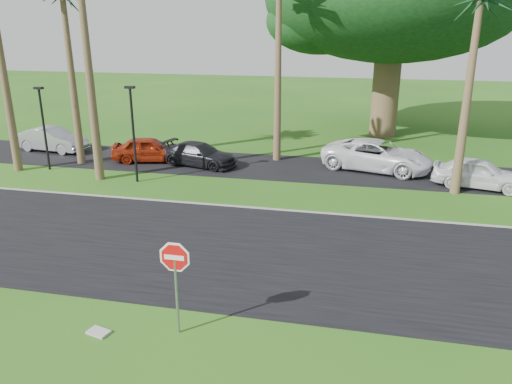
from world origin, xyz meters
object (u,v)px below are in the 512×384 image
object	(u,v)px
car_dark	(199,155)
car_red	(149,150)
car_minivan	(377,156)
car_silver	(52,140)
car_pickup	(479,173)
stop_sign_near	(175,269)

from	to	relation	value
car_dark	car_red	bearing A→B (deg)	99.84
car_minivan	car_red	bearing A→B (deg)	109.13
car_silver	car_red	bearing A→B (deg)	-91.19
car_red	car_pickup	xyz separation A→B (m)	(17.08, -1.09, 0.01)
car_red	car_minivan	distance (m)	12.46
car_red	car_pickup	world-z (taller)	car_pickup
stop_sign_near	car_pickup	size ratio (longest dim) A/B	0.63
car_silver	car_dark	world-z (taller)	car_silver
car_minivan	car_pickup	xyz separation A→B (m)	(4.65, -2.05, -0.08)
car_silver	car_pickup	distance (m)	23.87
car_silver	car_red	world-z (taller)	car_silver
car_red	car_dark	distance (m)	3.02
car_pickup	car_silver	bearing A→B (deg)	97.45
stop_sign_near	car_red	world-z (taller)	stop_sign_near
stop_sign_near	car_dark	size ratio (longest dim) A/B	0.62
car_red	car_minivan	world-z (taller)	car_minivan
car_silver	car_minivan	size ratio (longest dim) A/B	0.77
car_silver	car_red	size ratio (longest dim) A/B	1.07
stop_sign_near	car_pickup	bearing A→B (deg)	55.47
stop_sign_near	car_minivan	size ratio (longest dim) A/B	0.46
car_minivan	car_pickup	distance (m)	5.08
car_silver	car_minivan	world-z (taller)	car_minivan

